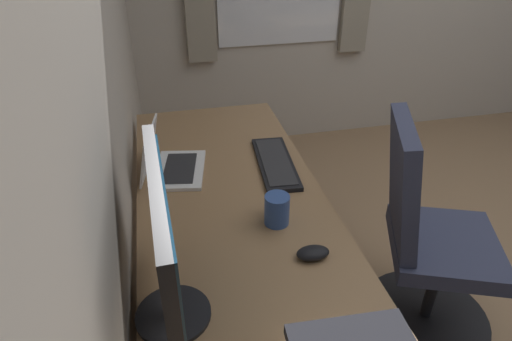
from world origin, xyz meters
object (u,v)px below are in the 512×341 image
keyboard_main (275,163)px  mouse_main (313,253)px  laptop_leftmost (168,162)px  coffee_mug (277,209)px  office_chair (425,244)px  monitor_primary (165,243)px

keyboard_main → mouse_main: 0.56m
laptop_leftmost → coffee_mug: (-0.41, -0.34, 0.01)m
office_chair → monitor_primary: bearing=110.3°
monitor_primary → laptop_leftmost: (0.74, -0.03, -0.20)m
monitor_primary → coffee_mug: (0.33, -0.37, -0.20)m
keyboard_main → office_chair: office_chair is taller
keyboard_main → coffee_mug: bearing=165.5°
monitor_primary → mouse_main: 0.51m
mouse_main → coffee_mug: bearing=18.2°
mouse_main → laptop_leftmost: bearing=33.5°
office_chair → coffee_mug: bearing=94.6°
keyboard_main → mouse_main: bearing=176.8°
monitor_primary → office_chair: monitor_primary is taller
monitor_primary → keyboard_main: (0.70, -0.46, -0.24)m
monitor_primary → office_chair: 1.21m
office_chair → mouse_main: bearing=112.5°
coffee_mug → keyboard_main: bearing=-14.5°
keyboard_main → monitor_primary: bearing=146.4°
laptop_leftmost → office_chair: bearing=-110.0°
laptop_leftmost → mouse_main: size_ratio=3.18×
keyboard_main → coffee_mug: size_ratio=3.44×
monitor_primary → coffee_mug: 0.53m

